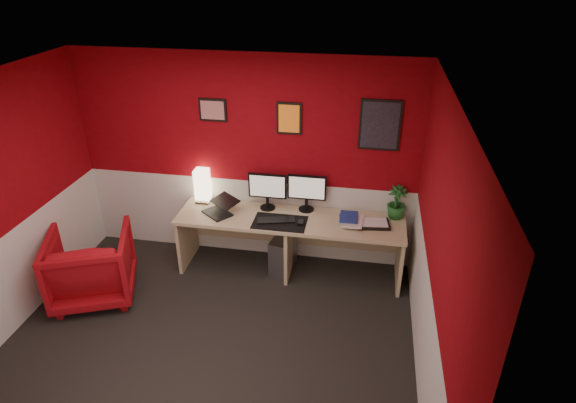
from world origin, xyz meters
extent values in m
cube|color=black|center=(0.00, 0.00, 0.00)|extent=(4.00, 3.50, 0.01)
cube|color=white|center=(0.00, 0.00, 2.50)|extent=(4.00, 3.50, 0.01)
cube|color=maroon|center=(0.00, 1.75, 1.25)|extent=(4.00, 0.01, 2.50)
cube|color=maroon|center=(2.00, 0.00, 1.25)|extent=(0.01, 3.50, 2.50)
cube|color=silver|center=(0.00, 1.75, 0.50)|extent=(4.00, 0.01, 1.00)
cube|color=silver|center=(-2.00, 0.00, 0.50)|extent=(0.01, 3.50, 1.00)
cube|color=silver|center=(2.00, 0.00, 0.50)|extent=(0.01, 3.50, 1.00)
cube|color=tan|center=(0.59, 1.41, 0.36)|extent=(2.60, 0.65, 0.73)
cube|color=#FFE5B2|center=(-0.51, 1.63, 0.93)|extent=(0.16, 0.16, 0.40)
cube|color=black|center=(-0.26, 1.36, 0.84)|extent=(0.40, 0.39, 0.22)
cube|color=black|center=(0.29, 1.60, 1.02)|extent=(0.45, 0.06, 0.58)
cube|color=black|center=(0.74, 1.64, 1.02)|extent=(0.45, 0.06, 0.58)
cube|color=black|center=(0.49, 1.29, 0.73)|extent=(0.60, 0.38, 0.01)
cube|color=black|center=(0.44, 1.31, 0.74)|extent=(0.44, 0.24, 0.02)
cube|color=black|center=(0.73, 1.30, 0.75)|extent=(0.06, 0.10, 0.03)
imported|color=navy|center=(1.16, 1.42, 0.74)|extent=(0.25, 0.30, 0.02)
imported|color=silver|center=(1.18, 1.40, 0.77)|extent=(0.25, 0.33, 0.02)
imported|color=navy|center=(1.15, 1.43, 0.79)|extent=(0.20, 0.27, 0.02)
cube|color=black|center=(1.53, 1.41, 0.74)|extent=(0.38, 0.29, 0.03)
imported|color=#19591E|center=(1.77, 1.63, 0.92)|extent=(0.23, 0.23, 0.39)
cube|color=#99999E|center=(0.50, 1.44, 0.23)|extent=(0.28, 0.48, 0.45)
imported|color=#AA0B13|center=(-1.47, 0.59, 0.39)|extent=(1.10, 1.11, 0.78)
cube|color=red|center=(-0.35, 1.74, 1.85)|extent=(0.32, 0.02, 0.26)
cube|color=orange|center=(0.52, 1.74, 1.80)|extent=(0.28, 0.02, 0.36)
cube|color=black|center=(1.51, 1.74, 1.78)|extent=(0.44, 0.02, 0.56)
camera|label=1|loc=(1.39, -3.29, 3.46)|focal=30.02mm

